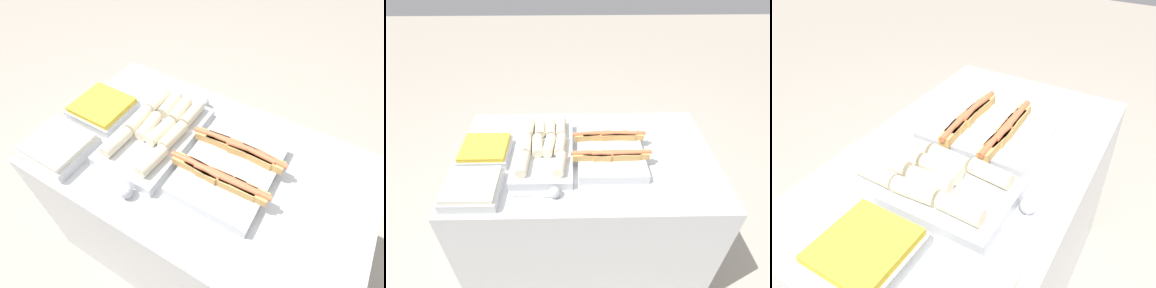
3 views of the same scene
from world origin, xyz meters
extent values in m
cube|color=silver|center=(0.00, 0.00, 0.43)|extent=(1.42, 0.85, 0.86)
cube|color=silver|center=(0.13, 0.00, 0.89)|extent=(0.35, 0.45, 0.05)
cube|color=tan|center=(0.21, 0.08, 0.93)|extent=(0.15, 0.05, 0.04)
cylinder|color=#D66B42|center=(0.21, 0.08, 0.95)|extent=(0.16, 0.03, 0.02)
cube|color=tan|center=(0.01, 0.08, 0.93)|extent=(0.15, 0.06, 0.04)
cylinder|color=#D66B42|center=(0.01, 0.08, 0.95)|extent=(0.16, 0.04, 0.02)
cube|color=tan|center=(0.21, -0.09, 0.93)|extent=(0.14, 0.05, 0.04)
cylinder|color=#D66B42|center=(0.21, -0.09, 0.95)|extent=(0.16, 0.03, 0.02)
cube|color=tan|center=(0.06, 0.09, 0.93)|extent=(0.15, 0.06, 0.04)
cylinder|color=#D66B42|center=(0.06, 0.09, 0.95)|extent=(0.16, 0.04, 0.02)
cube|color=tan|center=(0.25, -0.08, 0.93)|extent=(0.14, 0.04, 0.04)
cylinder|color=#D66B42|center=(0.25, -0.08, 0.95)|extent=(0.16, 0.02, 0.02)
cube|color=tan|center=(0.11, -0.09, 0.93)|extent=(0.15, 0.05, 0.04)
cylinder|color=#D66B42|center=(0.11, -0.09, 0.95)|extent=(0.16, 0.03, 0.02)
cube|color=tan|center=(0.06, -0.09, 0.93)|extent=(0.15, 0.06, 0.04)
cylinder|color=#D66B42|center=(0.06, -0.09, 0.95)|extent=(0.16, 0.04, 0.02)
cube|color=tan|center=(0.11, 0.09, 0.93)|extent=(0.15, 0.05, 0.04)
cylinder|color=#D66B42|center=(0.11, 0.09, 0.95)|extent=(0.16, 0.03, 0.02)
cube|color=tan|center=(0.25, 0.09, 0.93)|extent=(0.14, 0.05, 0.04)
cylinder|color=#D66B42|center=(0.25, 0.09, 0.95)|extent=(0.16, 0.03, 0.02)
cube|color=tan|center=(0.16, -0.08, 0.93)|extent=(0.14, 0.05, 0.04)
cylinder|color=#D66B42|center=(0.16, -0.08, 0.95)|extent=(0.16, 0.02, 0.02)
cube|color=tan|center=(0.00, -0.09, 0.93)|extent=(0.14, 0.05, 0.04)
cylinder|color=#D66B42|center=(0.00, -0.09, 0.95)|extent=(0.16, 0.03, 0.02)
cube|color=tan|center=(0.16, 0.09, 0.93)|extent=(0.15, 0.06, 0.04)
cylinder|color=#D66B42|center=(0.16, 0.09, 0.95)|extent=(0.16, 0.04, 0.02)
cube|color=silver|center=(-0.23, 0.00, 0.89)|extent=(0.31, 0.52, 0.05)
cylinder|color=beige|center=(-0.13, -0.15, 0.94)|extent=(0.07, 0.15, 0.05)
cylinder|color=beige|center=(-0.14, 0.00, 0.94)|extent=(0.07, 0.15, 0.05)
cylinder|color=beige|center=(-0.20, 0.15, 0.94)|extent=(0.06, 0.15, 0.05)
cylinder|color=beige|center=(-0.26, -0.01, 0.94)|extent=(0.07, 0.15, 0.05)
cylinder|color=beige|center=(-0.32, -0.15, 0.94)|extent=(0.06, 0.15, 0.05)
cylinder|color=beige|center=(-0.14, 0.16, 0.94)|extent=(0.06, 0.15, 0.05)
cylinder|color=beige|center=(-0.26, 0.16, 0.94)|extent=(0.06, 0.15, 0.05)
cylinder|color=beige|center=(-0.32, 0.01, 0.94)|extent=(0.06, 0.15, 0.05)
cylinder|color=beige|center=(-0.20, -0.01, 0.94)|extent=(0.07, 0.15, 0.05)
cylinder|color=beige|center=(-0.32, 0.16, 0.94)|extent=(0.06, 0.15, 0.05)
cube|color=silver|center=(-0.55, 0.01, 0.89)|extent=(0.26, 0.25, 0.05)
cube|color=gold|center=(-0.55, 0.01, 0.93)|extent=(0.24, 0.23, 0.02)
cylinder|color=#B2B5BA|center=(-0.26, -0.30, 0.87)|extent=(0.20, 0.02, 0.01)
sphere|color=#B2B5BA|center=(-0.16, -0.30, 0.89)|extent=(0.06, 0.06, 0.06)
cylinder|color=#B2B5BA|center=(-0.26, 0.30, 0.87)|extent=(0.21, 0.01, 0.01)
sphere|color=#B2B5BA|center=(-0.15, 0.30, 0.89)|extent=(0.06, 0.06, 0.06)
camera|label=1|loc=(0.38, -0.70, 1.88)|focal=28.00mm
camera|label=2|loc=(-0.07, -1.26, 1.94)|focal=28.00mm
camera|label=3|loc=(-0.96, -0.55, 1.71)|focal=35.00mm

